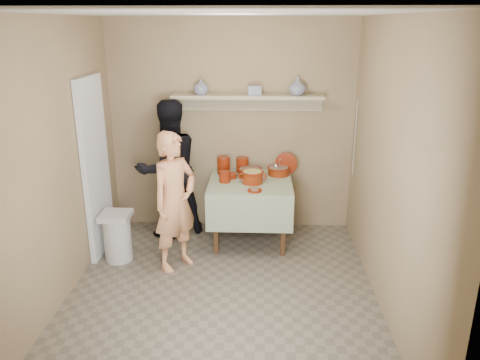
{
  "coord_description": "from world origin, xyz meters",
  "views": [
    {
      "loc": [
        0.35,
        -3.92,
        2.53
      ],
      "look_at": [
        0.15,
        0.75,
        0.95
      ],
      "focal_mm": 35.0,
      "sensor_mm": 36.0,
      "label": 1
    }
  ],
  "objects_px": {
    "person_cook": "(175,202)",
    "person_helper": "(169,169)",
    "serving_table": "(250,190)",
    "trash_bin": "(118,236)",
    "cazuela_rice": "(253,176)"
  },
  "relations": [
    {
      "from": "person_helper",
      "to": "cazuela_rice",
      "type": "relative_size",
      "value": 5.12
    },
    {
      "from": "person_helper",
      "to": "trash_bin",
      "type": "distance_m",
      "value": 1.02
    },
    {
      "from": "cazuela_rice",
      "to": "person_helper",
      "type": "bearing_deg",
      "value": 167.68
    },
    {
      "from": "person_cook",
      "to": "person_helper",
      "type": "bearing_deg",
      "value": 54.26
    },
    {
      "from": "cazuela_rice",
      "to": "serving_table",
      "type": "bearing_deg",
      "value": 110.15
    },
    {
      "from": "person_helper",
      "to": "trash_bin",
      "type": "relative_size",
      "value": 3.02
    },
    {
      "from": "cazuela_rice",
      "to": "trash_bin",
      "type": "distance_m",
      "value": 1.66
    },
    {
      "from": "person_cook",
      "to": "cazuela_rice",
      "type": "relative_size",
      "value": 4.54
    },
    {
      "from": "cazuela_rice",
      "to": "trash_bin",
      "type": "relative_size",
      "value": 0.59
    },
    {
      "from": "person_cook",
      "to": "cazuela_rice",
      "type": "xyz_separation_m",
      "value": [
        0.8,
        0.61,
        0.1
      ]
    },
    {
      "from": "serving_table",
      "to": "cazuela_rice",
      "type": "relative_size",
      "value": 2.95
    },
    {
      "from": "serving_table",
      "to": "trash_bin",
      "type": "xyz_separation_m",
      "value": [
        -1.46,
        -0.56,
        -0.36
      ]
    },
    {
      "from": "person_cook",
      "to": "trash_bin",
      "type": "distance_m",
      "value": 0.83
    },
    {
      "from": "person_helper",
      "to": "serving_table",
      "type": "xyz_separation_m",
      "value": [
        0.99,
        -0.15,
        -0.2
      ]
    },
    {
      "from": "serving_table",
      "to": "trash_bin",
      "type": "relative_size",
      "value": 1.74
    }
  ]
}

